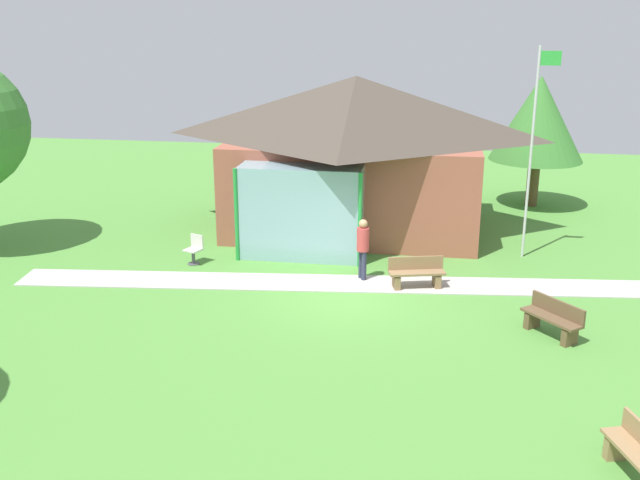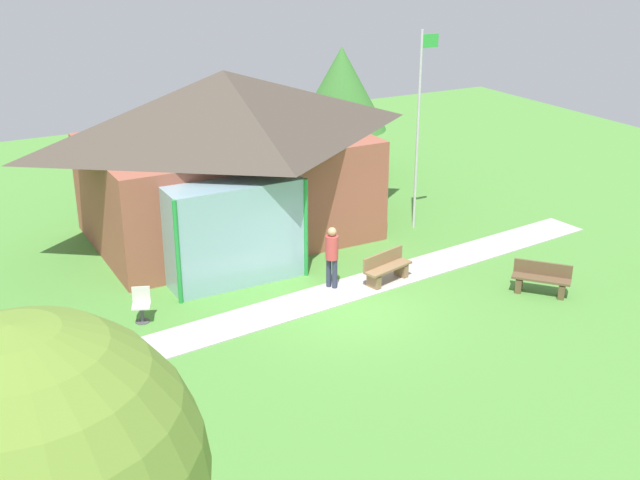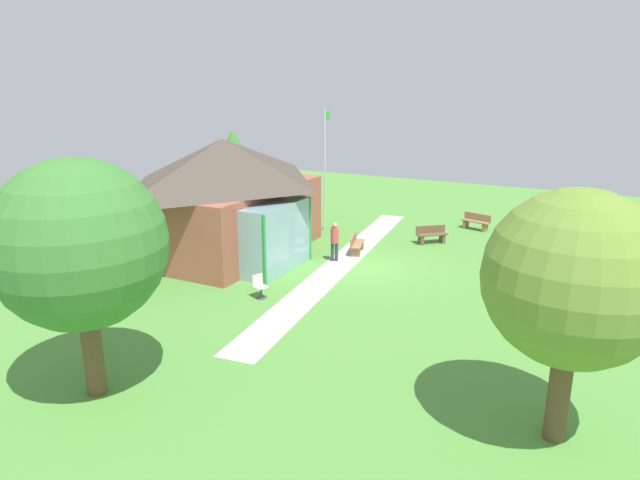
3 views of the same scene
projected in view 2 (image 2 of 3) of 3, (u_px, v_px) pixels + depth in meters
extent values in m
plane|color=#54933D|center=(355.00, 310.00, 20.40)|extent=(44.00, 44.00, 0.00)
cube|color=#A35642|center=(228.00, 187.00, 24.84)|extent=(8.12, 5.62, 3.10)
pyramid|color=#4C4238|center=(224.00, 104.00, 23.89)|extent=(9.12, 6.62, 2.02)
cube|color=#8CB2BF|center=(235.00, 233.00, 21.57)|extent=(3.65, 1.20, 2.79)
cylinder|color=green|center=(178.00, 253.00, 20.26)|extent=(0.12, 0.12, 2.79)
cylinder|color=green|center=(306.00, 228.00, 21.89)|extent=(0.12, 0.12, 2.79)
cube|color=#BCB7B2|center=(334.00, 294.00, 21.24)|extent=(18.63, 3.22, 0.03)
cylinder|color=silver|center=(418.00, 133.00, 24.78)|extent=(0.08, 0.08, 6.22)
cube|color=green|center=(430.00, 41.00, 23.90)|extent=(0.60, 0.02, 0.40)
cube|color=olive|center=(388.00, 267.00, 21.77)|extent=(1.56, 0.80, 0.06)
cube|color=olive|center=(401.00, 270.00, 22.21)|extent=(0.26, 0.43, 0.39)
cube|color=olive|center=(374.00, 282.00, 21.51)|extent=(0.26, 0.43, 0.39)
cube|color=olive|center=(383.00, 258.00, 21.82)|extent=(1.47, 0.44, 0.36)
cube|color=brown|center=(541.00, 279.00, 21.09)|extent=(1.31, 1.43, 0.06)
cube|color=brown|center=(562.00, 290.00, 21.00)|extent=(0.41, 0.38, 0.39)
cube|color=brown|center=(519.00, 284.00, 21.37)|extent=(0.41, 0.38, 0.39)
cube|color=brown|center=(543.00, 268.00, 21.18)|extent=(1.02, 1.18, 0.36)
cube|color=beige|center=(141.00, 306.00, 19.62)|extent=(0.57, 0.57, 0.04)
cube|color=beige|center=(141.00, 294.00, 19.72)|extent=(0.42, 0.20, 0.40)
cylinder|color=#4C4C51|center=(142.00, 314.00, 19.71)|extent=(0.10, 0.10, 0.42)
cylinder|color=#4C4C51|center=(143.00, 321.00, 19.78)|extent=(0.36, 0.36, 0.02)
cylinder|color=#2D3347|center=(335.00, 274.00, 21.42)|extent=(0.14, 0.14, 0.85)
cylinder|color=#2D3347|center=(329.00, 273.00, 21.50)|extent=(0.14, 0.14, 0.85)
cylinder|color=#BF3F3F|center=(332.00, 247.00, 21.18)|extent=(0.34, 0.34, 0.65)
sphere|color=tan|center=(332.00, 232.00, 21.02)|extent=(0.24, 0.24, 0.24)
cylinder|color=brown|center=(341.00, 151.00, 31.19)|extent=(0.45, 0.45, 1.78)
cone|color=#3D7F33|center=(341.00, 88.00, 30.29)|extent=(3.46, 3.46, 3.11)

